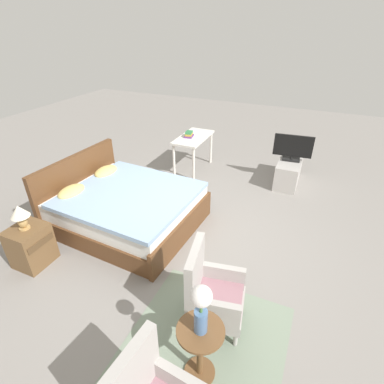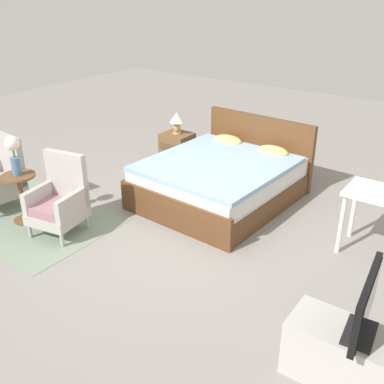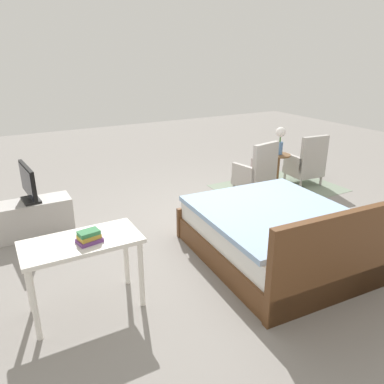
# 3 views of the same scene
# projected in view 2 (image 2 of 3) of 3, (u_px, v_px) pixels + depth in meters

# --- Properties ---
(ground_plane) EXTENTS (16.00, 16.00, 0.00)m
(ground_plane) POSITION_uv_depth(u_px,v_px,m) (183.00, 237.00, 5.19)
(ground_plane) COLOR gray
(floor_rug) EXTENTS (2.10, 1.50, 0.01)m
(floor_rug) POSITION_uv_depth(u_px,v_px,m) (30.00, 219.00, 5.58)
(floor_rug) COLOR gray
(floor_rug) RESTS_ON ground_plane
(bed) EXTENTS (1.80, 2.08, 0.96)m
(bed) POSITION_uv_depth(u_px,v_px,m) (222.00, 179.00, 5.95)
(bed) COLOR brown
(bed) RESTS_ON ground_plane
(armchair_by_window_left) EXTENTS (0.59, 0.59, 0.92)m
(armchair_by_window_left) POSITION_uv_depth(u_px,v_px,m) (1.00, 179.00, 5.76)
(armchair_by_window_left) COLOR #ADA8A3
(armchair_by_window_left) RESTS_ON floor_rug
(armchair_by_window_right) EXTENTS (0.63, 0.63, 0.92)m
(armchair_by_window_right) POSITION_uv_depth(u_px,v_px,m) (59.00, 201.00, 5.16)
(armchair_by_window_right) COLOR #ADA8A3
(armchair_by_window_right) RESTS_ON floor_rug
(side_table) EXTENTS (0.40, 0.40, 0.61)m
(side_table) POSITION_uv_depth(u_px,v_px,m) (21.00, 193.00, 5.37)
(side_table) COLOR brown
(side_table) RESTS_ON ground_plane
(flower_vase) EXTENTS (0.17, 0.17, 0.48)m
(flower_vase) POSITION_uv_depth(u_px,v_px,m) (13.00, 151.00, 5.15)
(flower_vase) COLOR #4C709E
(flower_vase) RESTS_ON side_table
(nightstand) EXTENTS (0.44, 0.41, 0.55)m
(nightstand) POSITION_uv_depth(u_px,v_px,m) (177.00, 150.00, 7.04)
(nightstand) COLOR brown
(nightstand) RESTS_ON ground_plane
(table_lamp) EXTENTS (0.22, 0.22, 0.33)m
(table_lamp) POSITION_uv_depth(u_px,v_px,m) (177.00, 120.00, 6.83)
(table_lamp) COLOR tan
(table_lamp) RESTS_ON nightstand
(tv_stand) EXTENTS (0.96, 0.40, 0.47)m
(tv_stand) POSITION_uv_depth(u_px,v_px,m) (354.00, 360.00, 3.19)
(tv_stand) COLOR #B7B2AD
(tv_stand) RESTS_ON ground_plane
(tv_flatscreen) EXTENTS (0.23, 0.70, 0.48)m
(tv_flatscreen) POSITION_uv_depth(u_px,v_px,m) (365.00, 306.00, 2.99)
(tv_flatscreen) COLOR black
(tv_flatscreen) RESTS_ON tv_stand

